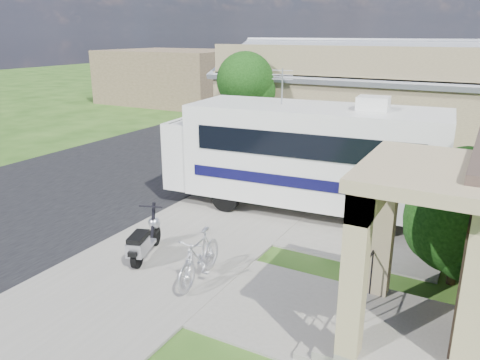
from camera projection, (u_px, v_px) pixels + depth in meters
The scene contains 18 objects.
ground at pixel (209, 261), 11.32m from camera, with size 120.00×120.00×0.00m, color #1F3E10.
street_slab at pixel (189, 144), 23.12m from camera, with size 9.00×80.00×0.02m, color black.
sidewalk_slab at pixel (313, 160), 20.14m from camera, with size 4.00×80.00×0.06m, color slate.
driveway_slab at pixel (328, 212), 14.40m from camera, with size 7.00×6.00×0.05m, color slate.
walk_slab at pixel (311, 316), 9.11m from camera, with size 4.00×3.00×0.05m, color slate.
warehouse at pixel (364, 105), 22.41m from camera, with size 12.50×8.40×5.04m.
distant_bldg_far at pixel (175, 76), 36.90m from camera, with size 10.00×8.00×4.00m, color brown.
distant_bldg_near at pixel (264, 72), 46.15m from camera, with size 8.00×7.00×3.20m, color #7A6A4C.
street_tree_a at pixel (248, 84), 19.61m from camera, with size 2.44×2.40×4.58m.
street_tree_b at pixel (326, 66), 27.93m from camera, with size 2.44×2.40×4.73m.
street_tree_c at pixel (364, 63), 35.55m from camera, with size 2.44×2.40×4.42m.
motorhome at pixel (304, 153), 14.10m from camera, with size 8.47×3.28×4.25m.
shrub at pixel (464, 216), 9.88m from camera, with size 2.53×2.41×3.10m.
scooter at pixel (144, 241), 11.23m from camera, with size 0.88×1.72×1.16m.
bicycle at pixel (199, 260), 10.20m from camera, with size 0.53×1.88×1.13m, color #B2B2BA.
pickup_truck at pixel (246, 121), 25.16m from camera, with size 2.44×5.29×1.47m, color silver.
van at pixel (293, 101), 30.78m from camera, with size 2.67×6.58×1.91m, color silver.
garden_hose at pixel (358, 297), 9.63m from camera, with size 0.37×0.37×0.17m, color #125B16.
Camera 1 is at (5.56, -8.59, 5.29)m, focal length 35.00 mm.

